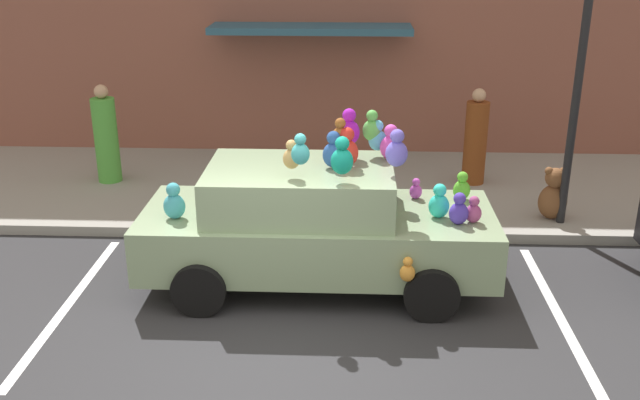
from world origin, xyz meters
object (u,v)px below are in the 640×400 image
(street_lamp_post, at_px, (580,66))
(pedestrian_near_shopfront, at_px, (476,141))
(plush_covered_car, at_px, (315,223))
(pedestrian_walking_past, at_px, (106,138))
(teddy_bear_on_sidewalk, at_px, (553,195))

(street_lamp_post, bearing_deg, pedestrian_near_shopfront, 120.97)
(plush_covered_car, height_order, pedestrian_walking_past, plush_covered_car)
(plush_covered_car, xyz_separation_m, teddy_bear_on_sidewalk, (3.44, 1.95, -0.30))
(pedestrian_near_shopfront, xyz_separation_m, pedestrian_walking_past, (-6.23, -0.17, 0.02))
(plush_covered_car, height_order, pedestrian_near_shopfront, plush_covered_car)
(plush_covered_car, distance_m, pedestrian_near_shopfront, 4.34)
(teddy_bear_on_sidewalk, bearing_deg, pedestrian_near_shopfront, 120.32)
(street_lamp_post, xyz_separation_m, pedestrian_near_shopfront, (-1.03, 1.72, -1.57))
(teddy_bear_on_sidewalk, height_order, pedestrian_near_shopfront, pedestrian_near_shopfront)
(teddy_bear_on_sidewalk, distance_m, pedestrian_near_shopfront, 1.87)
(teddy_bear_on_sidewalk, bearing_deg, pedestrian_walking_past, 168.87)
(plush_covered_car, bearing_deg, pedestrian_walking_past, 137.86)
(pedestrian_walking_past, bearing_deg, street_lamp_post, -12.01)
(teddy_bear_on_sidewalk, relative_size, pedestrian_walking_past, 0.48)
(street_lamp_post, distance_m, pedestrian_near_shopfront, 2.55)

